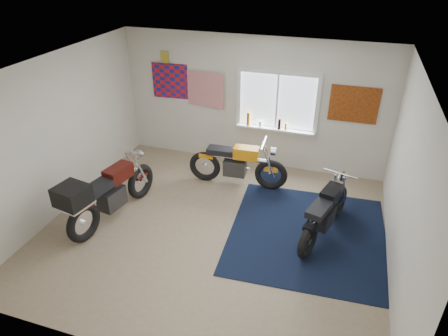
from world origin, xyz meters
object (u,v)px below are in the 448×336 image
(navy_rug, at_px, (307,234))
(black_chrome_bike, at_px, (325,213))
(maroon_tourer, at_px, (106,194))
(yellow_triumph, at_px, (237,165))

(navy_rug, bearing_deg, black_chrome_bike, 20.70)
(navy_rug, distance_m, maroon_tourer, 3.41)
(black_chrome_bike, bearing_deg, navy_rug, 127.75)
(black_chrome_bike, relative_size, maroon_tourer, 0.86)
(black_chrome_bike, bearing_deg, maroon_tourer, 119.22)
(navy_rug, height_order, maroon_tourer, maroon_tourer)
(black_chrome_bike, bearing_deg, yellow_triumph, 75.89)
(yellow_triumph, bearing_deg, maroon_tourer, -136.93)
(yellow_triumph, height_order, maroon_tourer, maroon_tourer)
(navy_rug, xyz_separation_m, maroon_tourer, (-3.30, -0.68, 0.55))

